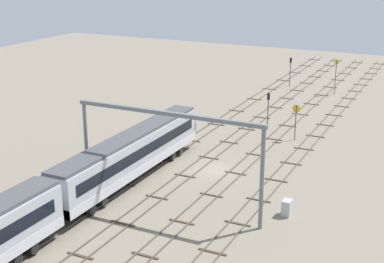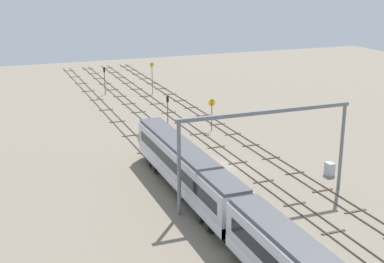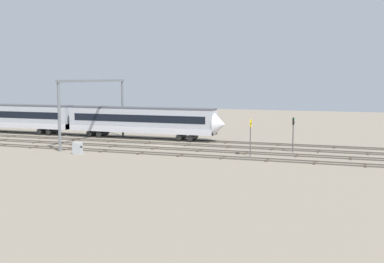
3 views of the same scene
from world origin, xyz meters
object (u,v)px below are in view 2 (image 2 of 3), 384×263
at_px(signal_light_trackside_departure, 104,77).
at_px(speed_sign_mid_trackside, 152,74).
at_px(signal_light_trackside_approach, 168,106).
at_px(overhead_gantry, 266,134).
at_px(relay_cabinet, 330,169).
at_px(speed_sign_near_foreground, 212,109).

bearing_deg(signal_light_trackside_departure, speed_sign_mid_trackside, -105.81).
bearing_deg(signal_light_trackside_approach, speed_sign_mid_trackside, -11.36).
bearing_deg(signal_light_trackside_departure, overhead_gantry, -175.42).
distance_m(speed_sign_mid_trackside, signal_light_trackside_departure, 8.63).
bearing_deg(speed_sign_mid_trackside, relay_cabinet, -172.61).
relative_size(signal_light_trackside_approach, relay_cabinet, 3.08).
bearing_deg(overhead_gantry, signal_light_trackside_approach, 0.39).
height_order(signal_light_trackside_approach, relay_cabinet, signal_light_trackside_approach).
xyz_separation_m(speed_sign_near_foreground, relay_cabinet, (-20.80, -5.28, -2.33)).
xyz_separation_m(speed_sign_mid_trackside, relay_cabinet, (-46.61, -6.04, -2.86)).
xyz_separation_m(speed_sign_near_foreground, signal_light_trackside_approach, (4.42, 5.06, -0.13)).
height_order(overhead_gantry, signal_light_trackside_approach, overhead_gantry).
xyz_separation_m(signal_light_trackside_approach, signal_light_trackside_departure, (23.73, 4.00, 0.35)).
relative_size(overhead_gantry, signal_light_trackside_approach, 4.09).
height_order(speed_sign_near_foreground, relay_cabinet, speed_sign_near_foreground).
relative_size(overhead_gantry, relay_cabinet, 12.62).
relative_size(speed_sign_near_foreground, relay_cabinet, 3.15).
distance_m(speed_sign_mid_trackside, signal_light_trackside_approach, 21.82).
bearing_deg(relay_cabinet, speed_sign_mid_trackside, 7.39).
distance_m(signal_light_trackside_departure, relay_cabinet, 51.08).
bearing_deg(speed_sign_near_foreground, signal_light_trackside_approach, 48.86).
distance_m(speed_sign_near_foreground, signal_light_trackside_departure, 29.58).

